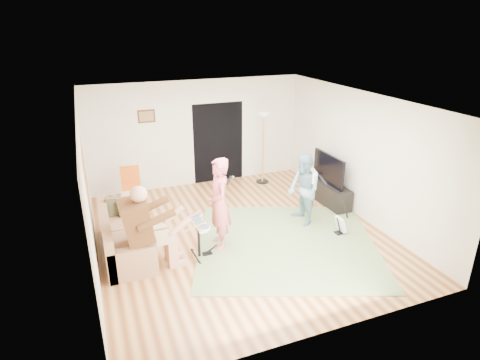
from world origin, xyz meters
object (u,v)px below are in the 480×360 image
television (328,169)px  dining_chair (132,196)px  sofa (122,240)px  tv_cabinet (328,192)px  singer (219,204)px  torchiere_lamp (263,136)px  drum_kit (199,241)px  guitarist (304,190)px  guitar_spare (341,224)px

television → dining_chair: bearing=164.8°
sofa → tv_cabinet: bearing=6.4°
singer → torchiere_lamp: 3.44m
drum_kit → sofa: bearing=153.2°
torchiere_lamp → television: bearing=-63.4°
sofa → torchiere_lamp: torchiere_lamp is taller
sofa → guitarist: bearing=-2.6°
sofa → guitar_spare: bearing=-11.7°
singer → guitarist: (1.93, 0.24, -0.11)m
singer → torchiere_lamp: bearing=147.0°
drum_kit → torchiere_lamp: bearing=48.6°
singer → guitarist: singer is taller
sofa → guitar_spare: sofa is taller
sofa → drum_kit: sofa is taller
drum_kit → tv_cabinet: size_ratio=0.54×
drum_kit → television: television is taller
singer → sofa: bearing=-98.1°
guitar_spare → singer: bearing=169.4°
sofa → torchiere_lamp: size_ratio=1.06×
guitarist → dining_chair: size_ratio=1.49×
guitar_spare → guitarist: bearing=125.4°
guitar_spare → drum_kit: bearing=175.7°
singer → tv_cabinet: bearing=112.4°
dining_chair → torchiere_lamp: bearing=14.8°
sofa → torchiere_lamp: (3.87, 2.27, 1.02)m
guitarist → guitar_spare: guitarist is taller
sofa → dining_chair: size_ratio=1.92×
drum_kit → guitar_spare: bearing=-4.3°
sofa → singer: 1.91m
dining_chair → singer: bearing=-51.9°
tv_cabinet → drum_kit: bearing=-161.3°
singer → guitar_spare: size_ratio=2.35×
television → guitarist: bearing=-146.2°
torchiere_lamp → dining_chair: torchiere_lamp is taller
tv_cabinet → sofa: bearing=-173.6°
singer → television: 3.12m
sofa → dining_chair: bearing=76.5°
guitar_spare → sofa: bearing=168.3°
torchiere_lamp → singer: bearing=-128.1°
guitarist → television: guitarist is taller
tv_cabinet → singer: bearing=-162.6°
guitar_spare → torchiere_lamp: bearing=95.8°
torchiere_lamp → tv_cabinet: (0.92, -1.74, -1.03)m
tv_cabinet → torchiere_lamp: bearing=117.9°
drum_kit → dining_chair: (-0.88, 2.36, 0.04)m
drum_kit → torchiere_lamp: size_ratio=0.40×
singer → drum_kit: bearing=-58.2°
guitar_spare → dining_chair: 4.57m
tv_cabinet → television: television is taller
dining_chair → television: (4.33, -1.18, 0.48)m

